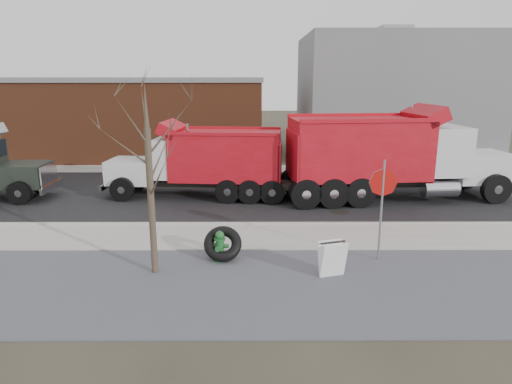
{
  "coord_description": "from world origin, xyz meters",
  "views": [
    {
      "loc": [
        -0.44,
        -14.34,
        5.28
      ],
      "look_at": [
        -0.39,
        1.01,
        1.4
      ],
      "focal_mm": 32.0,
      "sensor_mm": 36.0,
      "label": 1
    }
  ],
  "objects_px": {
    "truck_tire": "(223,244)",
    "dump_truck_red_b": "(204,160)",
    "dump_truck_red_a": "(389,153)",
    "sandwich_board": "(332,259)",
    "stop_sign": "(382,194)",
    "fire_hydrant": "(220,247)"
  },
  "relations": [
    {
      "from": "sandwich_board",
      "to": "dump_truck_red_a",
      "type": "bearing_deg",
      "value": 48.07
    },
    {
      "from": "dump_truck_red_a",
      "to": "truck_tire",
      "type": "bearing_deg",
      "value": -140.29
    },
    {
      "from": "truck_tire",
      "to": "stop_sign",
      "type": "relative_size",
      "value": 0.38
    },
    {
      "from": "fire_hydrant",
      "to": "truck_tire",
      "type": "relative_size",
      "value": 0.8
    },
    {
      "from": "truck_tire",
      "to": "sandwich_board",
      "type": "bearing_deg",
      "value": -22.09
    },
    {
      "from": "truck_tire",
      "to": "dump_truck_red_a",
      "type": "xyz_separation_m",
      "value": [
        6.79,
        6.93,
        1.57
      ]
    },
    {
      "from": "truck_tire",
      "to": "dump_truck_red_a",
      "type": "bearing_deg",
      "value": 45.57
    },
    {
      "from": "fire_hydrant",
      "to": "stop_sign",
      "type": "xyz_separation_m",
      "value": [
        4.69,
        0.02,
        1.61
      ]
    },
    {
      "from": "sandwich_board",
      "to": "fire_hydrant",
      "type": "bearing_deg",
      "value": 142.48
    },
    {
      "from": "fire_hydrant",
      "to": "sandwich_board",
      "type": "bearing_deg",
      "value": -9.19
    },
    {
      "from": "truck_tire",
      "to": "fire_hydrant",
      "type": "bearing_deg",
      "value": -136.01
    },
    {
      "from": "truck_tire",
      "to": "sandwich_board",
      "type": "xyz_separation_m",
      "value": [
        3.04,
        -1.23,
        0.03
      ]
    },
    {
      "from": "truck_tire",
      "to": "dump_truck_red_b",
      "type": "distance_m",
      "value": 7.51
    },
    {
      "from": "stop_sign",
      "to": "sandwich_board",
      "type": "relative_size",
      "value": 3.03
    },
    {
      "from": "truck_tire",
      "to": "stop_sign",
      "type": "xyz_separation_m",
      "value": [
        4.6,
        -0.05,
        1.54
      ]
    },
    {
      "from": "sandwich_board",
      "to": "dump_truck_red_b",
      "type": "relative_size",
      "value": 0.12
    },
    {
      "from": "stop_sign",
      "to": "sandwich_board",
      "type": "height_order",
      "value": "stop_sign"
    },
    {
      "from": "fire_hydrant",
      "to": "dump_truck_red_b",
      "type": "distance_m",
      "value": 7.58
    },
    {
      "from": "truck_tire",
      "to": "dump_truck_red_b",
      "type": "xyz_separation_m",
      "value": [
        -1.3,
        7.29,
        1.22
      ]
    },
    {
      "from": "dump_truck_red_b",
      "to": "fire_hydrant",
      "type": "bearing_deg",
      "value": 103.94
    },
    {
      "from": "stop_sign",
      "to": "dump_truck_red_b",
      "type": "relative_size",
      "value": 0.37
    },
    {
      "from": "stop_sign",
      "to": "dump_truck_red_a",
      "type": "relative_size",
      "value": 0.29
    }
  ]
}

